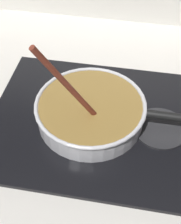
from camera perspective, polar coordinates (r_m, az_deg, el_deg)
ground at (r=0.82m, az=-8.75°, el=-14.28°), size 2.40×1.60×0.04m
hob_plate at (r=0.91m, az=-0.00°, el=-1.55°), size 0.56×0.48×0.01m
burner_ring at (r=0.91m, az=-0.00°, el=-1.13°), size 0.20×0.20×0.01m
spare_burner at (r=0.90m, az=12.13°, el=-2.75°), size 0.15×0.15×0.01m
cooking_pan at (r=0.88m, az=0.08°, el=0.21°), size 0.44×0.30×0.31m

